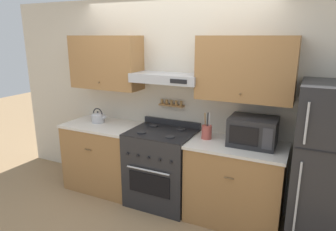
# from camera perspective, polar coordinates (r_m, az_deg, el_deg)

# --- Properties ---
(ground_plane) EXTENTS (16.00, 16.00, 0.00)m
(ground_plane) POSITION_cam_1_polar(r_m,az_deg,el_deg) (3.82, -3.45, -18.12)
(ground_plane) COLOR #937551
(wall_back) EXTENTS (5.20, 0.46, 2.55)m
(wall_back) POSITION_cam_1_polar(r_m,az_deg,el_deg) (3.81, 0.92, 4.94)
(wall_back) COLOR beige
(wall_back) RESTS_ON ground_plane
(counter_left) EXTENTS (1.01, 0.66, 0.93)m
(counter_left) POSITION_cam_1_polar(r_m,az_deg,el_deg) (4.30, -12.02, -7.49)
(counter_left) COLOR olive
(counter_left) RESTS_ON ground_plane
(counter_right) EXTENTS (1.06, 0.66, 0.93)m
(counter_right) POSITION_cam_1_polar(r_m,az_deg,el_deg) (3.57, 12.64, -12.36)
(counter_right) COLOR olive
(counter_right) RESTS_ON ground_plane
(stove_range) EXTENTS (0.79, 0.68, 1.02)m
(stove_range) POSITION_cam_1_polar(r_m,az_deg,el_deg) (3.83, -1.24, -9.80)
(stove_range) COLOR #232326
(stove_range) RESTS_ON ground_plane
(refrigerator) EXTENTS (0.67, 0.76, 1.67)m
(refrigerator) POSITION_cam_1_polar(r_m,az_deg,el_deg) (3.31, 28.51, -9.07)
(refrigerator) COLOR #232326
(refrigerator) RESTS_ON ground_plane
(tea_kettle) EXTENTS (0.23, 0.18, 0.20)m
(tea_kettle) POSITION_cam_1_polar(r_m,az_deg,el_deg) (4.22, -13.17, -0.30)
(tea_kettle) COLOR #B7B7BC
(tea_kettle) RESTS_ON counter_left
(microwave) EXTENTS (0.50, 0.39, 0.31)m
(microwave) POSITION_cam_1_polar(r_m,az_deg,el_deg) (3.37, 15.84, -2.92)
(microwave) COLOR #232326
(microwave) RESTS_ON counter_right
(utensil_crock) EXTENTS (0.12, 0.12, 0.31)m
(utensil_crock) POSITION_cam_1_polar(r_m,az_deg,el_deg) (3.49, 7.38, -3.06)
(utensil_crock) COLOR #B24C42
(utensil_crock) RESTS_ON counter_right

